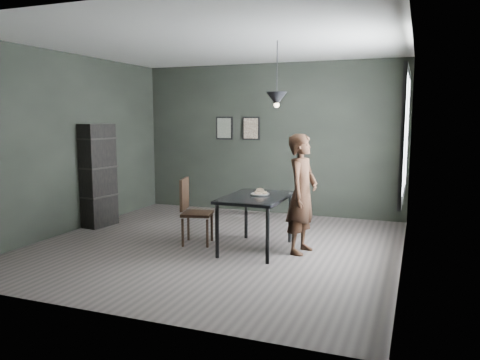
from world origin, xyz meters
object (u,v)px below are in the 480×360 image
(wood_chair, at_px, (191,207))
(pendant_lamp, at_px, (277,99))
(cafe_table, at_px, (256,202))
(woman, at_px, (302,194))
(shelf_unit, at_px, (98,175))
(white_plate, at_px, (260,195))

(wood_chair, relative_size, pendant_lamp, 1.10)
(cafe_table, bearing_deg, pendant_lamp, 21.80)
(cafe_table, distance_m, woman, 0.64)
(woman, relative_size, wood_chair, 1.68)
(woman, bearing_deg, cafe_table, 108.78)
(shelf_unit, bearing_deg, white_plate, 0.79)
(white_plate, bearing_deg, woman, 1.20)
(cafe_table, bearing_deg, shelf_unit, 171.73)
(white_plate, bearing_deg, cafe_table, -108.53)
(white_plate, distance_m, wood_chair, 1.02)
(white_plate, relative_size, woman, 0.14)
(wood_chair, bearing_deg, white_plate, -7.24)
(white_plate, distance_m, pendant_lamp, 1.31)
(white_plate, xyz_separation_m, wood_chair, (-0.99, -0.12, -0.22))
(cafe_table, bearing_deg, white_plate, 71.47)
(cafe_table, xyz_separation_m, white_plate, (0.03, 0.09, 0.08))
(woman, height_order, pendant_lamp, pendant_lamp)
(cafe_table, relative_size, woman, 0.75)
(woman, distance_m, pendant_lamp, 1.30)
(cafe_table, xyz_separation_m, pendant_lamp, (0.25, 0.10, 1.38))
(white_plate, height_order, pendant_lamp, pendant_lamp)
(cafe_table, height_order, white_plate, white_plate)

